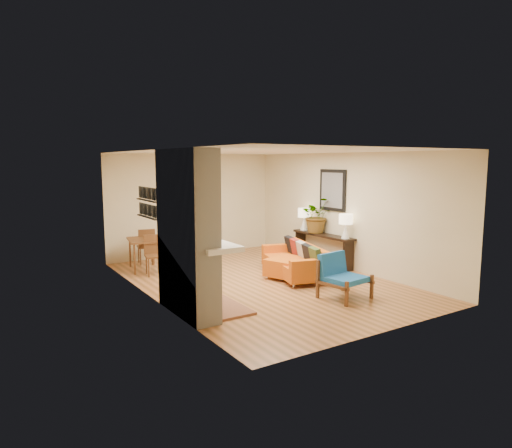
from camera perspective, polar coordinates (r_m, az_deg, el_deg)
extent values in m
plane|color=#BC7948|center=(9.28, 0.67, -7.19)|extent=(6.50, 6.50, 0.00)
plane|color=white|center=(8.97, 0.69, 9.07)|extent=(6.50, 6.50, 0.00)
plane|color=beige|center=(11.87, -7.93, 2.41)|extent=(4.50, 0.00, 4.50)
plane|color=beige|center=(6.59, 16.34, -2.16)|extent=(4.50, 0.00, 4.50)
plane|color=beige|center=(8.04, -12.88, -0.28)|extent=(0.00, 6.50, 6.50)
plane|color=beige|center=(10.43, 11.09, 1.59)|extent=(0.00, 6.50, 6.50)
cube|color=black|center=(11.98, -6.76, 1.28)|extent=(0.88, 0.06, 2.10)
cube|color=white|center=(11.77, -8.89, 1.12)|extent=(0.10, 0.08, 2.18)
cube|color=white|center=(12.19, -4.67, 1.42)|extent=(0.10, 0.08, 2.18)
cube|color=white|center=(11.89, -6.83, 6.45)|extent=(1.08, 0.08, 0.10)
cube|color=black|center=(10.66, 9.56, 4.19)|extent=(0.04, 0.85, 0.95)
cube|color=slate|center=(10.64, 9.46, 4.19)|extent=(0.01, 0.70, 0.80)
cube|color=black|center=(8.36, -13.45, 0.84)|extent=(0.06, 0.95, 0.02)
cube|color=black|center=(8.33, -13.52, 2.89)|extent=(0.06, 0.95, 0.02)
cube|color=white|center=(7.13, -8.70, 3.35)|extent=(0.42, 1.50, 1.48)
cube|color=white|center=(7.34, -8.49, -6.82)|extent=(0.42, 1.50, 1.12)
cube|color=white|center=(7.33, -6.80, -2.34)|extent=(0.60, 1.68, 0.08)
cube|color=black|center=(7.46, -6.96, -7.43)|extent=(0.03, 0.72, 0.78)
cube|color=brown|center=(7.71, -4.89, -10.23)|extent=(0.75, 1.30, 0.04)
cube|color=black|center=(7.54, -6.15, -8.13)|extent=(0.30, 0.36, 0.48)
cylinder|color=black|center=(7.43, -6.20, -4.86)|extent=(0.10, 0.10, 0.40)
cube|color=gold|center=(7.23, -7.05, 2.56)|extent=(0.04, 0.95, 0.95)
cube|color=silver|center=(7.24, -6.91, 2.57)|extent=(0.01, 0.82, 0.82)
cylinder|color=silver|center=(8.85, 4.74, -7.68)|extent=(0.04, 0.04, 0.09)
cylinder|color=silver|center=(9.09, 8.45, -7.32)|extent=(0.04, 0.04, 0.09)
cylinder|color=silver|center=(10.37, 1.35, -5.34)|extent=(0.04, 0.04, 0.09)
cylinder|color=silver|center=(10.57, 4.60, -5.10)|extent=(0.04, 0.04, 0.09)
cube|color=#BC5111|center=(9.67, 4.67, -5.24)|extent=(1.29, 2.03, 0.27)
cube|color=#BC5111|center=(9.72, 6.42, -3.43)|extent=(0.68, 1.86, 0.31)
cube|color=#BC5111|center=(8.84, 6.73, -5.02)|extent=(0.82, 0.37, 0.18)
cube|color=#BC5111|center=(10.41, 2.96, -3.02)|extent=(0.82, 0.37, 0.18)
cube|color=#3A4C20|center=(9.02, 7.48, -4.07)|extent=(0.27, 0.39, 0.37)
cube|color=black|center=(9.34, 6.58, -3.64)|extent=(0.27, 0.39, 0.37)
cube|color=#ABABA5|center=(9.67, 5.74, -3.24)|extent=(0.27, 0.39, 0.37)
cube|color=maroon|center=(9.95, 5.05, -2.92)|extent=(0.27, 0.39, 0.37)
cube|color=black|center=(10.28, 4.31, -2.56)|extent=(0.27, 0.39, 0.37)
cylinder|color=silver|center=(9.11, 4.84, -7.29)|extent=(0.05, 0.05, 0.06)
cylinder|color=silver|center=(9.66, 6.95, -6.45)|extent=(0.05, 0.05, 0.06)
cylinder|color=silver|center=(9.47, 1.44, -6.69)|extent=(0.05, 0.05, 0.06)
cylinder|color=silver|center=(10.00, 3.66, -5.92)|extent=(0.05, 0.05, 0.06)
cube|color=#BC5111|center=(9.51, 4.23, -5.38)|extent=(1.04, 1.04, 0.35)
cube|color=brown|center=(8.00, 9.45, -7.60)|extent=(0.15, 0.73, 0.05)
cube|color=brown|center=(7.83, 11.25, -8.59)|extent=(0.05, 0.05, 0.43)
cube|color=brown|center=(8.19, 7.73, -6.85)|extent=(0.05, 0.05, 0.68)
cube|color=brown|center=(8.53, 12.52, -6.71)|extent=(0.15, 0.73, 0.05)
cube|color=brown|center=(8.37, 14.27, -7.60)|extent=(0.05, 0.05, 0.43)
cube|color=brown|center=(8.71, 10.84, -6.03)|extent=(0.05, 0.05, 0.68)
cube|color=blue|center=(8.25, 11.05, -6.75)|extent=(0.72, 0.69, 0.10)
cube|color=blue|center=(8.37, 9.52, -4.85)|extent=(0.66, 0.25, 0.40)
cube|color=brown|center=(10.46, -13.89, -1.93)|extent=(0.79, 1.01, 0.04)
cylinder|color=brown|center=(10.11, -14.93, -4.30)|extent=(0.05, 0.05, 0.66)
cylinder|color=brown|center=(10.18, -12.08, -4.12)|extent=(0.05, 0.05, 0.66)
cylinder|color=brown|center=(10.87, -15.47, -3.48)|extent=(0.05, 0.05, 0.66)
cylinder|color=brown|center=(10.94, -12.81, -3.32)|extent=(0.05, 0.05, 0.66)
cube|color=brown|center=(9.95, -12.56, -3.93)|extent=(0.44, 0.44, 0.04)
cube|color=brown|center=(10.09, -12.77, -2.47)|extent=(0.38, 0.10, 0.42)
cylinder|color=brown|center=(9.82, -13.26, -5.36)|extent=(0.03, 0.03, 0.40)
cylinder|color=brown|center=(9.87, -11.48, -5.24)|extent=(0.03, 0.03, 0.40)
cylinder|color=brown|center=(10.12, -13.54, -4.98)|extent=(0.03, 0.03, 0.40)
cylinder|color=brown|center=(10.17, -11.81, -4.86)|extent=(0.03, 0.03, 0.40)
cube|color=brown|center=(11.10, -13.60, -2.75)|extent=(0.44, 0.44, 0.04)
cube|color=brown|center=(10.88, -13.49, -1.74)|extent=(0.38, 0.10, 0.42)
cylinder|color=brown|center=(10.97, -14.24, -4.02)|extent=(0.03, 0.03, 0.40)
cylinder|color=brown|center=(11.01, -12.64, -3.92)|extent=(0.03, 0.03, 0.40)
cylinder|color=brown|center=(11.27, -14.46, -3.71)|extent=(0.03, 0.03, 0.40)
cylinder|color=brown|center=(11.31, -12.91, -3.61)|extent=(0.03, 0.03, 0.40)
cube|color=black|center=(10.77, 8.38, -1.36)|extent=(0.34, 1.85, 0.05)
cube|color=black|center=(10.22, 11.46, -3.99)|extent=(0.30, 0.04, 0.68)
cube|color=black|center=(11.48, 5.57, -2.57)|extent=(0.30, 0.04, 0.68)
cone|color=white|center=(10.21, 11.12, -0.95)|extent=(0.18, 0.18, 0.30)
cylinder|color=white|center=(10.18, 11.15, 0.05)|extent=(0.03, 0.03, 0.06)
cylinder|color=#FFEABF|center=(10.17, 11.16, 0.61)|extent=(0.30, 0.30, 0.22)
cone|color=white|center=(11.30, 6.01, 0.00)|extent=(0.18, 0.18, 0.30)
cylinder|color=white|center=(11.28, 6.02, 0.91)|extent=(0.03, 0.03, 0.06)
cylinder|color=#FFEABF|center=(11.26, 6.03, 1.41)|extent=(0.30, 0.30, 0.22)
imported|color=#1E5919|center=(10.88, 7.60, 1.12)|extent=(0.80, 0.71, 0.85)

